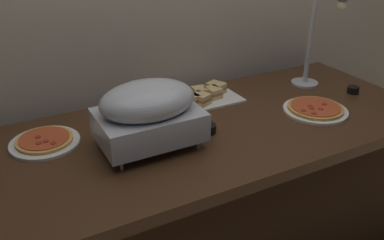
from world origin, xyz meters
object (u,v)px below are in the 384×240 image
object	(u,v)px
pizza_plate_front	(315,109)
sauce_cup_near	(353,90)
pizza_plate_center	(45,141)
heat_lamp	(336,8)
chafing_dish	(148,112)
sauce_cup_far	(208,128)
sandwich_platter	(201,95)

from	to	relation	value
pizza_plate_front	sauce_cup_near	distance (m)	0.33
pizza_plate_front	pizza_plate_center	world-z (taller)	same
pizza_plate_center	sauce_cup_near	distance (m)	1.48
heat_lamp	sauce_cup_near	world-z (taller)	heat_lamp
chafing_dish	sauce_cup_near	xyz separation A→B (m)	(1.11, 0.01, -0.13)
heat_lamp	sauce_cup_near	size ratio (longest dim) A/B	9.39
pizza_plate_front	sauce_cup_near	world-z (taller)	sauce_cup_near
sauce_cup_near	pizza_plate_center	bearing A→B (deg)	172.20
pizza_plate_front	pizza_plate_center	bearing A→B (deg)	166.42
pizza_plate_center	sauce_cup_near	world-z (taller)	sauce_cup_near
chafing_dish	sauce_cup_far	size ratio (longest dim) A/B	5.62
sandwich_platter	sauce_cup_near	distance (m)	0.77
heat_lamp	pizza_plate_center	bearing A→B (deg)	174.49
heat_lamp	sauce_cup_near	bearing A→B (deg)	-28.80
sandwich_platter	chafing_dish	bearing A→B (deg)	-143.31
sauce_cup_far	heat_lamp	bearing A→B (deg)	7.05
pizza_plate_center	pizza_plate_front	bearing A→B (deg)	-13.58
pizza_plate_front	chafing_dish	bearing A→B (deg)	175.09
sauce_cup_near	pizza_plate_front	bearing A→B (deg)	-166.74
chafing_dish	pizza_plate_front	bearing A→B (deg)	-4.91
heat_lamp	pizza_plate_front	bearing A→B (deg)	-142.13
pizza_plate_front	sandwich_platter	distance (m)	0.54
heat_lamp	pizza_plate_front	world-z (taller)	heat_lamp
pizza_plate_front	sauce_cup_far	bearing A→B (deg)	173.74
heat_lamp	sandwich_platter	bearing A→B (deg)	160.03
sauce_cup_far	sandwich_platter	bearing A→B (deg)	65.39
sandwich_platter	sauce_cup_far	size ratio (longest dim) A/B	4.93
pizza_plate_front	sauce_cup_far	world-z (taller)	sauce_cup_far
pizza_plate_front	sandwich_platter	size ratio (longest dim) A/B	0.86
sandwich_platter	pizza_plate_front	bearing A→B (deg)	-42.40
sandwich_platter	sauce_cup_near	bearing A→B (deg)	-21.68
pizza_plate_center	sauce_cup_near	size ratio (longest dim) A/B	4.67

